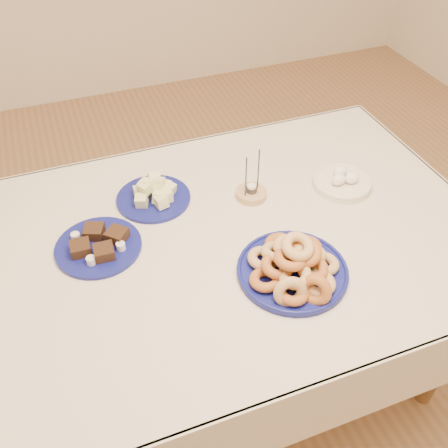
{
  "coord_description": "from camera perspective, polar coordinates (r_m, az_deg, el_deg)",
  "views": [
    {
      "loc": [
        -0.37,
        -1.04,
        1.83
      ],
      "look_at": [
        0.0,
        -0.05,
        0.85
      ],
      "focal_mm": 40.0,
      "sensor_mm": 36.0,
      "label": 1
    }
  ],
  "objects": [
    {
      "name": "dining_table",
      "position": [
        1.62,
        -0.62,
        -4.24
      ],
      "size": [
        1.71,
        1.11,
        0.75
      ],
      "color": "brown",
      "rests_on": "ground"
    },
    {
      "name": "melon_plate",
      "position": [
        1.68,
        -7.98,
        3.39
      ],
      "size": [
        0.31,
        0.31,
        0.09
      ],
      "rotation": [
        0.0,
        0.0,
        -0.27
      ],
      "color": "navy",
      "rests_on": "dining_table"
    },
    {
      "name": "brownie_plate",
      "position": [
        1.55,
        -14.15,
        -2.35
      ],
      "size": [
        0.35,
        0.35,
        0.05
      ],
      "rotation": [
        0.0,
        0.0,
        -0.43
      ],
      "color": "navy",
      "rests_on": "dining_table"
    },
    {
      "name": "ground",
      "position": [
        2.14,
        -0.49,
        -16.14
      ],
      "size": [
        5.0,
        5.0,
        0.0
      ],
      "primitive_type": "plane",
      "color": "#956B46",
      "rests_on": "ground"
    },
    {
      "name": "egg_bowl",
      "position": [
        1.77,
        13.34,
        4.71
      ],
      "size": [
        0.21,
        0.21,
        0.07
      ],
      "rotation": [
        0.0,
        0.0,
        0.05
      ],
      "color": "silver",
      "rests_on": "dining_table"
    },
    {
      "name": "candle_holder",
      "position": [
        1.69,
        3.14,
        3.57
      ],
      "size": [
        0.14,
        0.14,
        0.18
      ],
      "rotation": [
        0.0,
        0.0,
        0.43
      ],
      "color": "tan",
      "rests_on": "dining_table"
    },
    {
      "name": "donut_platter",
      "position": [
        1.42,
        7.98,
        -4.81
      ],
      "size": [
        0.42,
        0.42,
        0.15
      ],
      "rotation": [
        0.0,
        0.0,
        -0.4
      ],
      "color": "navy",
      "rests_on": "dining_table"
    }
  ]
}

